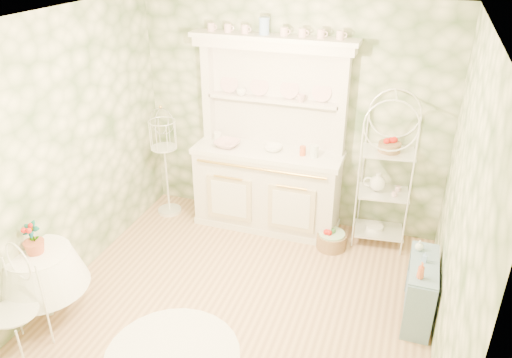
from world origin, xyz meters
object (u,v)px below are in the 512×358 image
(bakers_rack, at_px, (387,167))
(cafe_chair, at_px, (16,319))
(round_table, at_px, (45,289))
(birdcage_stand, at_px, (166,164))
(floor_basket, at_px, (331,240))
(side_shelf, at_px, (420,292))
(kitchen_dresser, at_px, (268,139))

(bakers_rack, height_order, cafe_chair, bakers_rack)
(round_table, distance_m, birdcage_stand, 2.15)
(cafe_chair, distance_m, floor_basket, 3.32)
(birdcage_stand, height_order, floor_basket, birdcage_stand)
(side_shelf, height_order, round_table, round_table)
(birdcage_stand, bearing_deg, side_shelf, -17.87)
(kitchen_dresser, height_order, round_table, kitchen_dresser)
(cafe_chair, bearing_deg, bakers_rack, 62.63)
(birdcage_stand, distance_m, floor_basket, 2.24)
(round_table, xyz_separation_m, birdcage_stand, (0.18, 2.11, 0.38))
(round_table, height_order, cafe_chair, cafe_chair)
(floor_basket, bearing_deg, cafe_chair, -132.45)
(side_shelf, distance_m, round_table, 3.50)
(kitchen_dresser, distance_m, side_shelf, 2.33)
(floor_basket, bearing_deg, bakers_rack, 31.73)
(cafe_chair, height_order, floor_basket, cafe_chair)
(bakers_rack, height_order, floor_basket, bakers_rack)
(cafe_chair, xyz_separation_m, floor_basket, (2.23, 2.44, -0.28))
(kitchen_dresser, height_order, bakers_rack, kitchen_dresser)
(kitchen_dresser, xyz_separation_m, floor_basket, (0.86, -0.25, -1.05))
(birdcage_stand, bearing_deg, round_table, -94.99)
(bakers_rack, bearing_deg, cafe_chair, -141.17)
(bakers_rack, bearing_deg, round_table, -147.64)
(side_shelf, relative_size, floor_basket, 2.23)
(side_shelf, xyz_separation_m, cafe_chair, (-3.22, -1.56, 0.09))
(side_shelf, relative_size, cafe_chair, 0.88)
(kitchen_dresser, height_order, birdcage_stand, kitchen_dresser)
(kitchen_dresser, distance_m, cafe_chair, 3.12)
(kitchen_dresser, relative_size, floor_basket, 7.65)
(bakers_rack, xyz_separation_m, side_shelf, (0.49, -1.18, -0.68))
(bakers_rack, relative_size, side_shelf, 2.90)
(side_shelf, distance_m, cafe_chair, 3.58)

